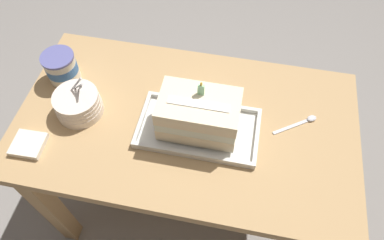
{
  "coord_description": "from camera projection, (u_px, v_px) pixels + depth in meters",
  "views": [
    {
      "loc": [
        0.14,
        -0.61,
        1.61
      ],
      "look_at": [
        0.02,
        -0.01,
        0.72
      ],
      "focal_mm": 32.81,
      "sensor_mm": 36.0,
      "label": 1
    }
  ],
  "objects": [
    {
      "name": "ground_plane",
      "position": [
        188.0,
        201.0,
        1.68
      ],
      "size": [
        8.0,
        8.0,
        0.0
      ],
      "primitive_type": "plane",
      "color": "gray"
    },
    {
      "name": "dining_table",
      "position": [
        186.0,
        140.0,
        1.21
      ],
      "size": [
        1.08,
        0.61,
        0.69
      ],
      "color": "tan",
      "rests_on": "ground_plane"
    },
    {
      "name": "foil_tray",
      "position": [
        198.0,
        129.0,
        1.08
      ],
      "size": [
        0.37,
        0.21,
        0.02
      ],
      "color": "silver",
      "rests_on": "dining_table"
    },
    {
      "name": "birthday_cake",
      "position": [
        199.0,
        114.0,
        1.02
      ],
      "size": [
        0.23,
        0.15,
        0.17
      ],
      "color": "beige",
      "rests_on": "foil_tray"
    },
    {
      "name": "bowl_stack",
      "position": [
        78.0,
        104.0,
        1.1
      ],
      "size": [
        0.15,
        0.15,
        0.14
      ],
      "color": "silver",
      "rests_on": "dining_table"
    },
    {
      "name": "ice_cream_tub",
      "position": [
        61.0,
        67.0,
        1.17
      ],
      "size": [
        0.11,
        0.11,
        0.1
      ],
      "color": "silver",
      "rests_on": "dining_table"
    },
    {
      "name": "serving_spoon_near_tray",
      "position": [
        305.0,
        121.0,
        1.1
      ],
      "size": [
        0.14,
        0.1,
        0.01
      ],
      "color": "silver",
      "rests_on": "dining_table"
    },
    {
      "name": "napkin_pile",
      "position": [
        29.0,
        144.0,
        1.05
      ],
      "size": [
        0.1,
        0.09,
        0.02
      ],
      "color": "silver",
      "rests_on": "dining_table"
    }
  ]
}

